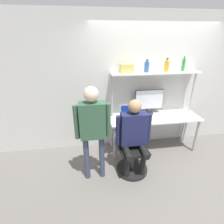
% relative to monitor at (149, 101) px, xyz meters
% --- Properties ---
extents(ground_plane, '(12.00, 12.00, 0.00)m').
position_rel_monitor_xyz_m(ground_plane, '(0.07, -0.49, -1.04)').
color(ground_plane, slate).
extents(wall_back, '(8.00, 0.06, 2.70)m').
position_rel_monitor_xyz_m(wall_back, '(0.07, 0.17, 0.31)').
color(wall_back, silver).
rests_on(wall_back, ground_plane).
extents(desk, '(1.82, 0.61, 0.76)m').
position_rel_monitor_xyz_m(desk, '(0.07, -0.16, -0.37)').
color(desk, silver).
rests_on(desk, ground_plane).
extents(shelf_unit, '(1.73, 0.29, 1.63)m').
position_rel_monitor_xyz_m(shelf_unit, '(0.07, -0.01, 0.37)').
color(shelf_unit, white).
rests_on(shelf_unit, ground_plane).
extents(monitor, '(0.60, 0.22, 0.52)m').
position_rel_monitor_xyz_m(monitor, '(0.00, 0.00, 0.00)').
color(monitor, '#333338').
rests_on(monitor, desk).
extents(laptop, '(0.33, 0.26, 0.27)m').
position_rel_monitor_xyz_m(laptop, '(-0.46, -0.16, -0.21)').
color(laptop, '#BCBCC1').
rests_on(laptop, desk).
extents(cell_phone, '(0.07, 0.15, 0.01)m').
position_rel_monitor_xyz_m(cell_phone, '(-0.20, -0.24, -0.28)').
color(cell_phone, silver).
rests_on(cell_phone, desk).
extents(office_chair, '(0.56, 0.56, 0.94)m').
position_rel_monitor_xyz_m(office_chair, '(-0.52, -0.74, -0.75)').
color(office_chair, black).
rests_on(office_chair, ground_plane).
extents(person_seated, '(0.60, 0.47, 1.36)m').
position_rel_monitor_xyz_m(person_seated, '(-0.52, -0.79, -0.23)').
color(person_seated, black).
rests_on(person_seated, ground_plane).
extents(person_standing, '(0.55, 0.22, 1.62)m').
position_rel_monitor_xyz_m(person_standing, '(-1.19, -0.83, -0.01)').
color(person_standing, '#38425B').
rests_on(person_standing, ground_plane).
extents(bottle_blue, '(0.09, 0.09, 0.23)m').
position_rel_monitor_xyz_m(bottle_blue, '(-0.11, -0.01, 0.68)').
color(bottle_blue, '#335999').
rests_on(bottle_blue, shelf_unit).
extents(bottle_amber, '(0.09, 0.09, 0.25)m').
position_rel_monitor_xyz_m(bottle_amber, '(0.28, -0.01, 0.69)').
color(bottle_amber, gold).
rests_on(bottle_amber, shelf_unit).
extents(bottle_green, '(0.06, 0.06, 0.27)m').
position_rel_monitor_xyz_m(bottle_green, '(0.62, -0.01, 0.70)').
color(bottle_green, '#2D8C3F').
rests_on(bottle_green, shelf_unit).
extents(storage_box, '(0.24, 0.17, 0.17)m').
position_rel_monitor_xyz_m(storage_box, '(-0.50, -0.01, 0.67)').
color(storage_box, '#DBCC66').
rests_on(storage_box, shelf_unit).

